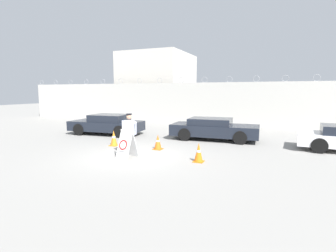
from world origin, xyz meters
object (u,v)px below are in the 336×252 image
object	(u,v)px
security_guard	(129,132)
parked_car_rear_sedan	(214,129)
parked_car_front_coupe	(107,124)
traffic_cone_mid	(114,138)
traffic_cone_near	(199,153)
barricade_sign	(126,144)
traffic_cone_far	(158,142)

from	to	relation	value
security_guard	parked_car_rear_sedan	distance (m)	5.42
security_guard	parked_car_front_coupe	bearing A→B (deg)	104.25
parked_car_rear_sedan	traffic_cone_mid	bearing A→B (deg)	-142.49
traffic_cone_near	parked_car_front_coupe	distance (m)	8.23
traffic_cone_mid	parked_car_rear_sedan	world-z (taller)	parked_car_rear_sedan
barricade_sign	traffic_cone_mid	xyz separation A→B (m)	(-1.88, 1.85, -0.20)
traffic_cone_far	barricade_sign	bearing A→B (deg)	-104.19
traffic_cone_near	parked_car_front_coupe	xyz separation A→B (m)	(-7.15, 4.08, 0.28)
traffic_cone_mid	parked_car_front_coupe	distance (m)	3.71
security_guard	parked_car_front_coupe	world-z (taller)	security_guard
traffic_cone_mid	security_guard	bearing A→B (deg)	-36.48
security_guard	parked_car_rear_sedan	xyz separation A→B (m)	(2.54, 4.77, -0.35)
traffic_cone_mid	traffic_cone_far	world-z (taller)	traffic_cone_mid
barricade_sign	parked_car_rear_sedan	xyz separation A→B (m)	(2.30, 5.41, 0.05)
traffic_cone_mid	traffic_cone_far	size ratio (longest dim) A/B	1.09
parked_car_rear_sedan	security_guard	bearing A→B (deg)	-120.85
traffic_cone_near	parked_car_front_coupe	world-z (taller)	parked_car_front_coupe
parked_car_front_coupe	traffic_cone_mid	bearing A→B (deg)	125.67
parked_car_rear_sedan	traffic_cone_far	bearing A→B (deg)	-120.46
parked_car_front_coupe	barricade_sign	bearing A→B (deg)	127.68
security_guard	traffic_cone_near	xyz separation A→B (m)	(3.09, -0.06, -0.61)
traffic_cone_mid	parked_car_rear_sedan	bearing A→B (deg)	40.32
traffic_cone_near	traffic_cone_mid	xyz separation A→B (m)	(-4.74, 1.28, 0.01)
parked_car_front_coupe	parked_car_rear_sedan	world-z (taller)	parked_car_front_coupe
barricade_sign	traffic_cone_near	distance (m)	2.92
barricade_sign	parked_car_front_coupe	world-z (taller)	parked_car_front_coupe
barricade_sign	traffic_cone_far	world-z (taller)	barricade_sign
security_guard	traffic_cone_far	bearing A→B (deg)	29.95
traffic_cone_far	parked_car_front_coupe	size ratio (longest dim) A/B	0.15
traffic_cone_near	traffic_cone_far	world-z (taller)	traffic_cone_near
security_guard	parked_car_rear_sedan	size ratio (longest dim) A/B	0.36
traffic_cone_far	parked_car_front_coupe	xyz separation A→B (m)	(-4.79, 2.71, 0.30)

